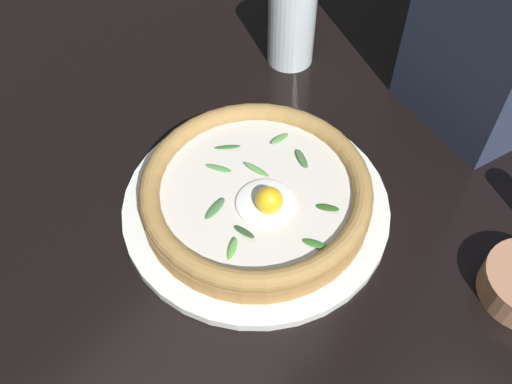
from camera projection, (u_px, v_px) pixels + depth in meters
ground_plane at (294, 209)px, 0.70m from camera, size 2.40×2.40×0.03m
pizza_plate at (256, 205)px, 0.68m from camera, size 0.32×0.32×0.01m
pizza at (256, 192)px, 0.66m from camera, size 0.27×0.27×0.06m
drinking_glass at (291, 27)px, 0.81m from camera, size 0.07×0.07×0.13m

